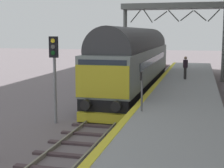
% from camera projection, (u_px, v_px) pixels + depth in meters
% --- Properties ---
extents(ground_plane, '(140.00, 140.00, 0.00)m').
position_uv_depth(ground_plane, '(112.00, 114.00, 18.78)').
color(ground_plane, slate).
rests_on(ground_plane, ground).
extents(track_main, '(2.50, 60.00, 0.15)m').
position_uv_depth(track_main, '(112.00, 113.00, 18.77)').
color(track_main, gray).
rests_on(track_main, ground).
extents(station_platform, '(4.00, 44.00, 1.01)m').
position_uv_depth(station_platform, '(180.00, 109.00, 17.83)').
color(station_platform, '#989C9E').
rests_on(station_platform, ground).
extents(diesel_locomotive, '(2.74, 17.99, 4.68)m').
position_uv_depth(diesel_locomotive, '(135.00, 59.00, 24.99)').
color(diesel_locomotive, black).
rests_on(diesel_locomotive, ground).
extents(signal_post_far, '(0.44, 0.22, 4.16)m').
position_uv_depth(signal_post_far, '(54.00, 68.00, 16.55)').
color(signal_post_far, gray).
rests_on(signal_post_far, ground).
extents(platform_number_sign, '(0.10, 0.44, 1.70)m').
position_uv_depth(platform_number_sign, '(142.00, 85.00, 14.84)').
color(platform_number_sign, slate).
rests_on(platform_number_sign, station_platform).
extents(waiting_passenger, '(0.44, 0.48, 1.64)m').
position_uv_depth(waiting_passenger, '(185.00, 66.00, 25.10)').
color(waiting_passenger, '#343232').
rests_on(waiting_passenger, station_platform).
extents(overhead_footbridge, '(9.30, 2.00, 6.92)m').
position_uv_depth(overhead_footbridge, '(174.00, 12.00, 31.36)').
color(overhead_footbridge, slate).
rests_on(overhead_footbridge, ground).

